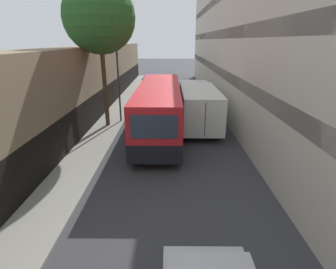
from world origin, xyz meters
name	(u,v)px	position (x,y,z in m)	size (l,w,h in m)	color
ground_plane	(171,140)	(0.00, 15.00, 0.00)	(150.00, 150.00, 0.00)	#38383D
sidewalk_left	(99,139)	(-4.38, 15.00, 0.05)	(1.97, 60.00, 0.11)	gray
building_left_shopfront	(59,101)	(-6.46, 15.00, 2.37)	(2.40, 60.00, 5.23)	#847056
building_right_apartment	(270,23)	(5.15, 15.00, 6.48)	(2.40, 60.00, 13.01)	beige
bus	(159,108)	(-0.74, 16.36, 1.61)	(2.52, 11.24, 3.04)	red
box_truck	(197,103)	(1.89, 18.46, 1.48)	(2.37, 8.83, 2.63)	silver
panel_van	(153,84)	(-1.96, 29.34, 1.10)	(1.90, 4.76, 1.98)	navy
street_lamp	(117,51)	(-3.64, 18.58, 4.95)	(0.36, 0.80, 7.01)	#38383D
street_tree_left	(99,17)	(-4.38, 17.59, 6.97)	(4.42, 4.42, 9.09)	#4C3823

